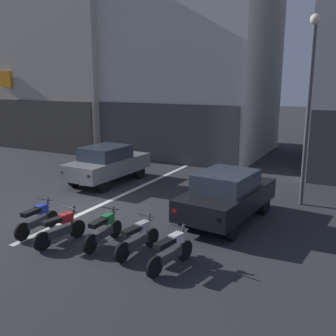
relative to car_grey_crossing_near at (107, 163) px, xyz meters
name	(u,v)px	position (x,y,z in m)	size (l,w,h in m)	color
ground_plane	(83,213)	(1.62, -3.62, -0.89)	(120.00, 120.00, 0.00)	#2B2B30
lane_centre_line	(166,175)	(1.62, 2.38, -0.88)	(0.20, 18.00, 0.01)	silver
building_corner_left	(77,65)	(-9.12, 8.97, 4.59)	(10.16, 9.50, 10.97)	#B2A893
building_mid_block	(191,23)	(-0.14, 8.98, 6.90)	(9.44, 8.31, 15.59)	silver
car_grey_crossing_near	(107,163)	(0.00, 0.00, 0.00)	(1.92, 4.17, 1.64)	black
car_black_parked_kerbside	(227,195)	(6.19, -2.10, 0.00)	(2.15, 4.25, 1.64)	black
street_lamp	(310,93)	(8.03, 0.77, 3.11)	(0.36, 0.36, 6.53)	#47474C
motorcycle_blue_row_leftmost	(37,219)	(1.61, -5.63, -0.43)	(0.55, 1.67, 0.98)	black
motorcycle_red_row_left_mid	(60,228)	(2.73, -5.86, -0.43)	(0.55, 1.65, 0.98)	black
motorcycle_green_row_centre	(104,229)	(3.84, -5.39, -0.43)	(0.55, 1.67, 0.98)	black
motorcycle_silver_row_right_mid	(138,237)	(4.95, -5.43, -0.43)	(0.55, 1.66, 0.98)	black
motorcycle_white_row_rightmost	(171,250)	(6.06, -5.72, -0.43)	(0.56, 1.65, 0.98)	black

